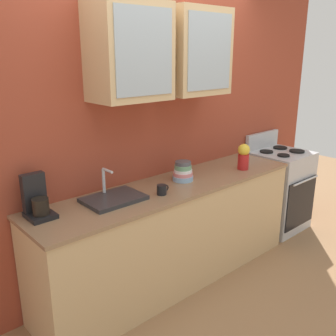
{
  "coord_description": "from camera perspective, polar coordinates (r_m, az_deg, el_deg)",
  "views": [
    {
      "loc": [
        -2.01,
        -2.18,
        1.94
      ],
      "look_at": [
        -0.06,
        0.0,
        1.05
      ],
      "focal_mm": 40.72,
      "sensor_mm": 36.0,
      "label": 1
    }
  ],
  "objects": [
    {
      "name": "sink_faucet",
      "position": [
        2.84,
        -8.19,
        -4.46
      ],
      "size": [
        0.43,
        0.31,
        0.23
      ],
      "color": "#2D2D30",
      "rests_on": "counter"
    },
    {
      "name": "back_wall_unit",
      "position": [
        3.23,
        -2.81,
        7.87
      ],
      "size": [
        4.75,
        0.46,
        2.62
      ],
      "color": "#993D28",
      "rests_on": "ground_plane"
    },
    {
      "name": "cup_near_sink",
      "position": [
        2.93,
        -0.91,
        -3.27
      ],
      "size": [
        0.11,
        0.08,
        0.08
      ],
      "color": "black",
      "rests_on": "counter"
    },
    {
      "name": "stove_range",
      "position": [
        4.47,
        16.18,
        -3.1
      ],
      "size": [
        0.59,
        0.61,
        1.07
      ],
      "color": "silver",
      "rests_on": "ground_plane"
    },
    {
      "name": "ground_plane",
      "position": [
        3.54,
        0.78,
        -16.18
      ],
      "size": [
        10.0,
        10.0,
        0.0
      ],
      "primitive_type": "plane",
      "color": "#936B47"
    },
    {
      "name": "coffee_maker",
      "position": [
        2.67,
        -19.01,
        -4.7
      ],
      "size": [
        0.17,
        0.2,
        0.29
      ],
      "color": "black",
      "rests_on": "counter"
    },
    {
      "name": "vase",
      "position": [
        3.6,
        11.25,
        1.75
      ],
      "size": [
        0.11,
        0.11,
        0.24
      ],
      "color": "#B21E1E",
      "rests_on": "counter"
    },
    {
      "name": "bowl_stack",
      "position": [
        3.24,
        2.25,
        -0.58
      ],
      "size": [
        0.18,
        0.18,
        0.17
      ],
      "color": "#8CB7E0",
      "rests_on": "counter"
    },
    {
      "name": "counter",
      "position": [
        3.32,
        0.81,
        -9.76
      ],
      "size": [
        2.51,
        0.59,
        0.89
      ],
      "color": "tan",
      "rests_on": "ground_plane"
    }
  ]
}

